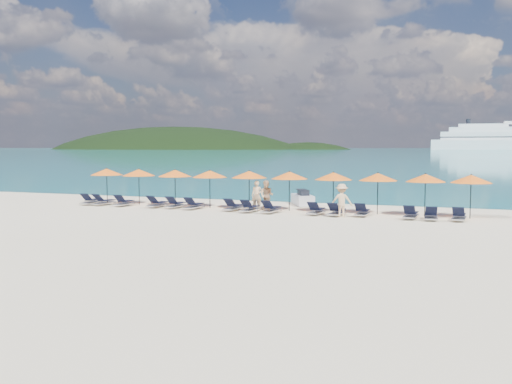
% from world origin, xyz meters
% --- Properties ---
extents(ground, '(1400.00, 1400.00, 0.00)m').
position_xyz_m(ground, '(0.00, 0.00, 0.00)').
color(ground, beige).
extents(sea, '(1600.00, 1300.00, 0.01)m').
position_xyz_m(sea, '(0.00, 660.00, 0.01)').
color(sea, '#1FA9B2').
rests_on(sea, ground).
extents(headland_main, '(374.00, 242.00, 126.50)m').
position_xyz_m(headland_main, '(-300.00, 540.00, -38.00)').
color(headland_main, black).
rests_on(headland_main, ground).
extents(headland_small, '(162.00, 126.00, 85.50)m').
position_xyz_m(headland_small, '(-150.00, 560.00, -35.00)').
color(headland_small, black).
rests_on(headland_small, ground).
extents(cruise_ship, '(132.19, 26.00, 36.60)m').
position_xyz_m(cruise_ship, '(40.28, 586.84, 9.53)').
color(cruise_ship, white).
rests_on(cruise_ship, ground).
extents(jetski, '(2.11, 2.81, 0.94)m').
position_xyz_m(jetski, '(1.03, 8.56, 0.39)').
color(jetski, silver).
rests_on(jetski, ground).
extents(beachgoer_a, '(0.69, 0.53, 1.70)m').
position_xyz_m(beachgoer_a, '(-0.60, 4.74, 0.85)').
color(beachgoer_a, '#DCAE7E').
rests_on(beachgoer_a, ground).
extents(beachgoer_b, '(0.86, 0.53, 1.71)m').
position_xyz_m(beachgoer_b, '(-0.08, 4.95, 0.85)').
color(beachgoer_b, '#DCAE7E').
rests_on(beachgoer_b, ground).
extents(beachgoer_c, '(1.20, 0.73, 1.73)m').
position_xyz_m(beachgoer_c, '(4.60, 3.33, 0.87)').
color(beachgoer_c, '#DCAE7E').
rests_on(beachgoer_c, ground).
extents(umbrella_0, '(2.10, 2.10, 2.28)m').
position_xyz_m(umbrella_0, '(-11.05, 5.20, 2.02)').
color(umbrella_0, black).
rests_on(umbrella_0, ground).
extents(umbrella_1, '(2.10, 2.10, 2.28)m').
position_xyz_m(umbrella_1, '(-8.60, 5.09, 2.02)').
color(umbrella_1, black).
rests_on(umbrella_1, ground).
extents(umbrella_2, '(2.10, 2.10, 2.28)m').
position_xyz_m(umbrella_2, '(-6.03, 5.04, 2.02)').
color(umbrella_2, black).
rests_on(umbrella_2, ground).
extents(umbrella_3, '(2.10, 2.10, 2.28)m').
position_xyz_m(umbrella_3, '(-3.69, 5.03, 2.02)').
color(umbrella_3, black).
rests_on(umbrella_3, ground).
extents(umbrella_4, '(2.10, 2.10, 2.28)m').
position_xyz_m(umbrella_4, '(-1.25, 5.21, 2.02)').
color(umbrella_4, black).
rests_on(umbrella_4, ground).
extents(umbrella_5, '(2.10, 2.10, 2.28)m').
position_xyz_m(umbrella_5, '(1.22, 5.12, 2.02)').
color(umbrella_5, black).
rests_on(umbrella_5, ground).
extents(umbrella_6, '(2.10, 2.10, 2.28)m').
position_xyz_m(umbrella_6, '(3.74, 5.17, 2.02)').
color(umbrella_6, black).
rests_on(umbrella_6, ground).
extents(umbrella_7, '(2.10, 2.10, 2.28)m').
position_xyz_m(umbrella_7, '(6.15, 5.22, 2.02)').
color(umbrella_7, black).
rests_on(umbrella_7, ground).
extents(umbrella_8, '(2.10, 2.10, 2.28)m').
position_xyz_m(umbrella_8, '(8.61, 5.11, 2.02)').
color(umbrella_8, black).
rests_on(umbrella_8, ground).
extents(umbrella_9, '(2.10, 2.10, 2.28)m').
position_xyz_m(umbrella_9, '(10.83, 5.02, 2.02)').
color(umbrella_9, black).
rests_on(umbrella_9, ground).
extents(lounger_0, '(0.72, 1.73, 0.66)m').
position_xyz_m(lounger_0, '(-11.45, 4.05, 0.24)').
color(lounger_0, silver).
rests_on(lounger_0, ground).
extents(lounger_1, '(0.79, 1.75, 0.66)m').
position_xyz_m(lounger_1, '(-10.46, 4.00, 0.24)').
color(lounger_1, silver).
rests_on(lounger_1, ground).
extents(lounger_2, '(0.73, 1.74, 0.66)m').
position_xyz_m(lounger_2, '(-8.99, 4.00, 0.24)').
color(lounger_2, silver).
rests_on(lounger_2, ground).
extents(lounger_3, '(0.74, 1.74, 0.66)m').
position_xyz_m(lounger_3, '(-6.69, 4.05, 0.24)').
color(lounger_3, silver).
rests_on(lounger_3, ground).
extents(lounger_4, '(0.66, 1.71, 0.66)m').
position_xyz_m(lounger_4, '(-5.45, 4.07, 0.24)').
color(lounger_4, silver).
rests_on(lounger_4, ground).
extents(lounger_5, '(0.65, 1.71, 0.66)m').
position_xyz_m(lounger_5, '(-4.20, 3.94, 0.24)').
color(lounger_5, silver).
rests_on(lounger_5, ground).
extents(lounger_6, '(0.71, 1.73, 0.66)m').
position_xyz_m(lounger_6, '(-1.75, 4.04, 0.24)').
color(lounger_6, silver).
rests_on(lounger_6, ground).
extents(lounger_7, '(0.71, 1.73, 0.66)m').
position_xyz_m(lounger_7, '(-0.62, 3.71, 0.24)').
color(lounger_7, silver).
rests_on(lounger_7, ground).
extents(lounger_8, '(0.77, 1.75, 0.66)m').
position_xyz_m(lounger_8, '(0.63, 3.70, 0.24)').
color(lounger_8, silver).
rests_on(lounger_8, ground).
extents(lounger_9, '(0.69, 1.73, 0.66)m').
position_xyz_m(lounger_9, '(3.12, 3.86, 0.24)').
color(lounger_9, silver).
rests_on(lounger_9, ground).
extents(lounger_10, '(0.78, 1.75, 0.66)m').
position_xyz_m(lounger_10, '(4.24, 3.78, 0.24)').
color(lounger_10, silver).
rests_on(lounger_10, ground).
extents(lounger_11, '(0.63, 1.71, 0.66)m').
position_xyz_m(lounger_11, '(5.55, 4.05, 0.24)').
color(lounger_11, silver).
rests_on(lounger_11, ground).
extents(lounger_12, '(0.71, 1.73, 0.66)m').
position_xyz_m(lounger_12, '(8.03, 3.82, 0.24)').
color(lounger_12, silver).
rests_on(lounger_12, ground).
extents(lounger_13, '(0.77, 1.75, 0.66)m').
position_xyz_m(lounger_13, '(9.01, 3.68, 0.24)').
color(lounger_13, silver).
rests_on(lounger_13, ground).
extents(lounger_14, '(0.71, 1.73, 0.66)m').
position_xyz_m(lounger_14, '(10.32, 3.88, 0.24)').
color(lounger_14, silver).
rests_on(lounger_14, ground).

